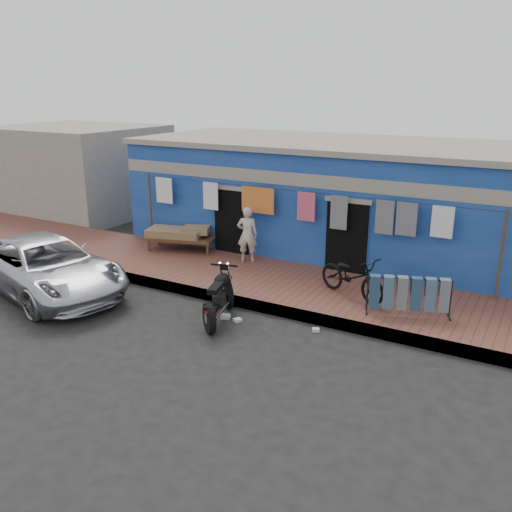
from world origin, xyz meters
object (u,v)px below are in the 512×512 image
at_px(car, 46,265).
at_px(jeans_rack, 409,295).
at_px(seated_person, 247,234).
at_px(bicycle, 353,272).
at_px(charpoy, 182,239).
at_px(motorcycle, 219,296).

bearing_deg(car, jeans_rack, -59.26).
relative_size(seated_person, bicycle, 0.83).
xyz_separation_m(charpoy, jeans_rack, (7.05, -1.48, 0.09)).
relative_size(seated_person, motorcycle, 0.84).
xyz_separation_m(seated_person, jeans_rack, (4.82, -1.49, -0.34)).
height_order(charpoy, jeans_rack, jeans_rack).
bearing_deg(bicycle, car, 135.14).
bearing_deg(bicycle, seated_person, 95.07).
bearing_deg(charpoy, car, -107.25).
distance_m(car, jeans_rack, 8.62).
bearing_deg(charpoy, jeans_rack, -11.86).
bearing_deg(jeans_rack, charpoy, 168.14).
distance_m(bicycle, motorcycle, 3.13).
relative_size(car, charpoy, 2.24).
bearing_deg(motorcycle, jeans_rack, 8.73).
bearing_deg(motorcycle, charpoy, 119.83).
xyz_separation_m(car, charpoy, (1.22, 3.92, -0.11)).
xyz_separation_m(motorcycle, jeans_rack, (3.68, 1.74, 0.12)).
distance_m(seated_person, jeans_rack, 5.06).
height_order(car, bicycle, bicycle).
bearing_deg(bicycle, jeans_rack, -83.13).
xyz_separation_m(motorcycle, charpoy, (-3.38, 3.22, 0.03)).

